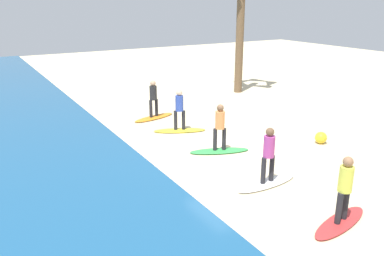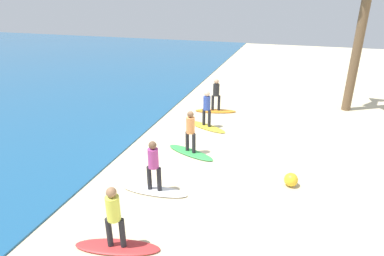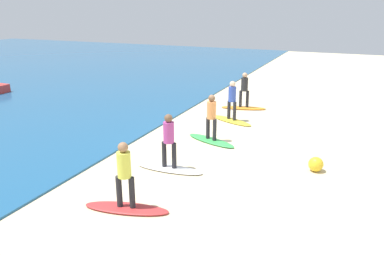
# 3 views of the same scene
# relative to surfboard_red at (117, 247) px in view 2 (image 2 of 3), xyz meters

# --- Properties ---
(ground_plane) EXTENTS (60.00, 60.00, 0.00)m
(ground_plane) POSITION_rel_surfboard_red_xyz_m (5.40, -0.60, -0.04)
(ground_plane) COLOR beige
(surfboard_red) EXTENTS (1.01, 2.17, 0.09)m
(surfboard_red) POSITION_rel_surfboard_red_xyz_m (0.00, 0.00, 0.00)
(surfboard_red) COLOR red
(surfboard_red) RESTS_ON ground
(surfer_red) EXTENTS (0.32, 0.45, 1.64)m
(surfer_red) POSITION_rel_surfboard_red_xyz_m (0.00, 0.00, 0.99)
(surfer_red) COLOR #232328
(surfer_red) RESTS_ON surfboard_red
(surfboard_white) EXTENTS (0.66, 2.12, 0.09)m
(surfboard_white) POSITION_rel_surfboard_red_xyz_m (2.52, 0.11, 0.00)
(surfboard_white) COLOR white
(surfboard_white) RESTS_ON ground
(surfer_white) EXTENTS (0.32, 0.46, 1.64)m
(surfer_white) POSITION_rel_surfboard_red_xyz_m (2.52, 0.11, 0.99)
(surfer_white) COLOR #232328
(surfer_white) RESTS_ON surfboard_white
(surfboard_green) EXTENTS (1.28, 2.16, 0.09)m
(surfboard_green) POSITION_rel_surfboard_red_xyz_m (5.34, -0.15, 0.00)
(surfboard_green) COLOR green
(surfboard_green) RESTS_ON ground
(surfer_green) EXTENTS (0.32, 0.44, 1.64)m
(surfer_green) POSITION_rel_surfboard_red_xyz_m (5.34, -0.15, 0.99)
(surfer_green) COLOR #232328
(surfer_green) RESTS_ON surfboard_green
(surfboard_yellow) EXTENTS (1.38, 2.14, 0.09)m
(surfboard_yellow) POSITION_rel_surfboard_red_xyz_m (8.05, -0.04, 0.00)
(surfboard_yellow) COLOR yellow
(surfboard_yellow) RESTS_ON ground
(surfer_yellow) EXTENTS (0.32, 0.43, 1.64)m
(surfer_yellow) POSITION_rel_surfboard_red_xyz_m (8.05, -0.04, 0.99)
(surfer_yellow) COLOR #232328
(surfer_yellow) RESTS_ON surfboard_yellow
(surfboard_orange) EXTENTS (1.04, 2.17, 0.09)m
(surfboard_orange) POSITION_rel_surfboard_red_xyz_m (10.27, 0.07, 0.00)
(surfboard_orange) COLOR orange
(surfboard_orange) RESTS_ON ground
(surfer_orange) EXTENTS (0.32, 0.45, 1.64)m
(surfer_orange) POSITION_rel_surfboard_red_xyz_m (10.27, 0.07, 0.99)
(surfer_orange) COLOR #232328
(surfer_orange) RESTS_ON surfboard_orange
(beach_ball) EXTENTS (0.44, 0.44, 0.44)m
(beach_ball) POSITION_rel_surfboard_red_xyz_m (4.16, -3.90, 0.17)
(beach_ball) COLOR yellow
(beach_ball) RESTS_ON ground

